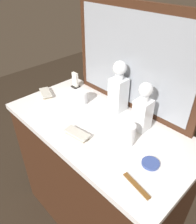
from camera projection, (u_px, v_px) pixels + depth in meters
name	position (u px, v px, depth m)	size (l,w,h in m)	color
ground_plane	(98.00, 215.00, 1.74)	(6.00, 6.00, 0.00)	#2D2319
dresser	(98.00, 177.00, 1.48)	(1.11, 0.57, 0.92)	#381E11
dresser_mirror	(133.00, 60.00, 1.20)	(0.84, 0.03, 0.60)	#381E11
crystal_decanter_left	(143.00, 111.00, 1.12)	(0.08, 0.08, 0.27)	white
crystal_decanter_rear	(118.00, 91.00, 1.27)	(0.09, 0.09, 0.31)	white
crystal_tumbler_center	(81.00, 98.00, 1.38)	(0.09, 0.09, 0.08)	white
crystal_tumbler_right	(128.00, 135.00, 1.06)	(0.07, 0.07, 0.11)	white
silver_brush_center	(46.00, 93.00, 1.47)	(0.15, 0.10, 0.02)	#B7A88C
silver_brush_front	(78.00, 134.00, 1.12)	(0.15, 0.07, 0.02)	#B7A88C
porcelain_dish	(151.00, 163.00, 0.97)	(0.08, 0.08, 0.01)	#33478C
tortoiseshell_comb	(136.00, 186.00, 0.88)	(0.15, 0.05, 0.01)	brown
napkin_holder	(75.00, 81.00, 1.55)	(0.05, 0.05, 0.11)	black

